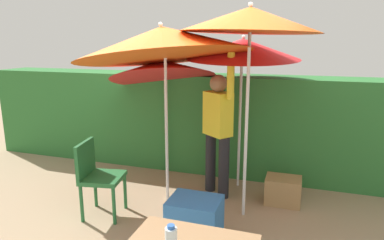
% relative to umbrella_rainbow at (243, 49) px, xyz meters
% --- Properties ---
extents(ground_plane, '(24.00, 24.00, 0.00)m').
position_rel_umbrella_rainbow_xyz_m(ground_plane, '(-0.44, -1.10, -1.91)').
color(ground_plane, '#9E8466').
extents(hedge_row, '(8.00, 0.70, 1.50)m').
position_rel_umbrella_rainbow_xyz_m(hedge_row, '(-0.44, 0.56, -1.15)').
color(hedge_row, '#2D7033').
rests_on(hedge_row, ground_plane).
extents(umbrella_rainbow, '(1.50, 1.51, 2.09)m').
position_rel_umbrella_rainbow_xyz_m(umbrella_rainbow, '(0.00, 0.00, 0.00)').
color(umbrella_rainbow, silver).
rests_on(umbrella_rainbow, ground_plane).
extents(umbrella_orange, '(2.15, 2.12, 2.40)m').
position_rel_umbrella_rainbow_xyz_m(umbrella_orange, '(-0.82, -0.73, 0.09)').
color(umbrella_orange, silver).
rests_on(umbrella_orange, ground_plane).
extents(umbrella_yellow, '(1.61, 1.56, 2.03)m').
position_rel_umbrella_rainbow_xyz_m(umbrella_yellow, '(-1.17, 0.07, -0.30)').
color(umbrella_yellow, silver).
rests_on(umbrella_yellow, ground_plane).
extents(umbrella_navy, '(1.49, 1.49, 2.40)m').
position_rel_umbrella_rainbow_xyz_m(umbrella_navy, '(0.21, -0.81, 0.31)').
color(umbrella_navy, silver).
rests_on(umbrella_navy, ground_plane).
extents(person_vendor, '(0.49, 0.41, 1.88)m').
position_rel_umbrella_rainbow_xyz_m(person_vendor, '(-0.23, -0.36, -0.97)').
color(person_vendor, black).
rests_on(person_vendor, ground_plane).
extents(chair_plastic, '(0.51, 0.51, 0.89)m').
position_rel_umbrella_rainbow_xyz_m(chair_plastic, '(-1.42, -1.34, -1.40)').
color(chair_plastic, '#236633').
rests_on(chair_plastic, ground_plane).
extents(cooler_box, '(0.51, 0.41, 0.47)m').
position_rel_umbrella_rainbow_xyz_m(cooler_box, '(-0.16, -1.53, -1.67)').
color(cooler_box, '#2D6BB7').
rests_on(cooler_box, ground_plane).
extents(crate_cardboard, '(0.44, 0.33, 0.34)m').
position_rel_umbrella_rainbow_xyz_m(crate_cardboard, '(0.63, -0.36, -1.74)').
color(crate_cardboard, '#9E7A4C').
rests_on(crate_cardboard, ground_plane).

